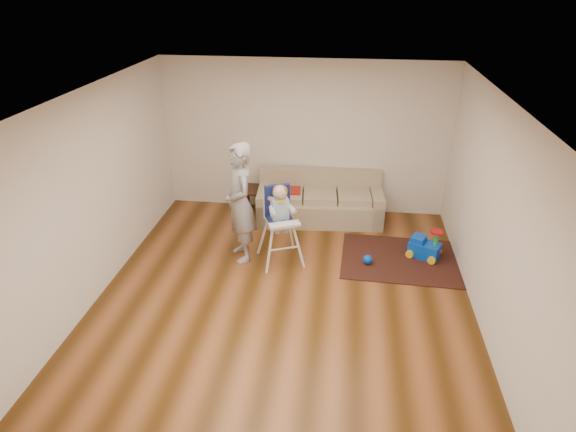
# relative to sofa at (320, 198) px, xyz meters

# --- Properties ---
(ground) EXTENTS (5.50, 5.50, 0.00)m
(ground) POSITION_rel_sofa_xyz_m (-0.32, -2.30, -0.42)
(ground) COLOR #46280C
(ground) RESTS_ON ground
(room_envelope) EXTENTS (5.04, 5.52, 2.72)m
(room_envelope) POSITION_rel_sofa_xyz_m (-0.32, -1.77, 1.46)
(room_envelope) COLOR silver
(room_envelope) RESTS_ON ground
(sofa) EXTENTS (2.22, 1.03, 0.83)m
(sofa) POSITION_rel_sofa_xyz_m (0.00, 0.00, 0.00)
(sofa) COLOR tan
(sofa) RESTS_ON ground
(side_table) EXTENTS (0.49, 0.49, 0.49)m
(side_table) POSITION_rel_sofa_xyz_m (-1.13, 0.08, -0.17)
(side_table) COLOR black
(side_table) RESTS_ON ground
(area_rug) EXTENTS (1.85, 1.41, 0.01)m
(area_rug) POSITION_rel_sofa_xyz_m (1.34, -1.20, -0.41)
(area_rug) COLOR black
(area_rug) RESTS_ON ground
(ride_on_toy) EXTENTS (0.54, 0.48, 0.49)m
(ride_on_toy) POSITION_rel_sofa_xyz_m (1.69, -1.07, -0.16)
(ride_on_toy) COLOR blue
(ride_on_toy) RESTS_ON area_rug
(toy_ball) EXTENTS (0.14, 0.14, 0.14)m
(toy_ball) POSITION_rel_sofa_xyz_m (0.82, -1.40, -0.33)
(toy_ball) COLOR blue
(toy_ball) RESTS_ON area_rug
(high_chair) EXTENTS (0.76, 0.76, 1.25)m
(high_chair) POSITION_rel_sofa_xyz_m (-0.50, -1.44, 0.18)
(high_chair) COLOR silver
(high_chair) RESTS_ON ground
(adult) EXTENTS (0.69, 0.79, 1.83)m
(adult) POSITION_rel_sofa_xyz_m (-1.09, -1.41, 0.50)
(adult) COLOR gray
(adult) RESTS_ON ground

